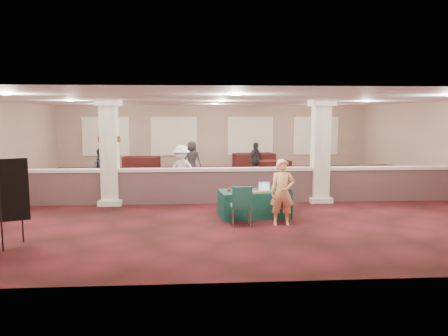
{
  "coord_description": "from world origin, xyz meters",
  "views": [
    {
      "loc": [
        -0.91,
        -14.87,
        2.77
      ],
      "look_at": [
        -0.06,
        -2.0,
        1.16
      ],
      "focal_mm": 35.0,
      "sensor_mm": 36.0,
      "label": 1
    }
  ],
  "objects": [
    {
      "name": "ceiling",
      "position": [
        0.0,
        0.0,
        3.2
      ],
      "size": [
        16.0,
        16.0,
        0.02
      ],
      "primitive_type": "cube",
      "color": "silver",
      "rests_on": "wall_back"
    },
    {
      "name": "ground",
      "position": [
        0.0,
        0.0,
        0.0
      ],
      "size": [
        16.0,
        16.0,
        0.0
      ],
      "primitive_type": "plane",
      "color": "#4E131A",
      "rests_on": "ground"
    },
    {
      "name": "far_table_back_center",
      "position": [
        2.0,
        6.5,
        0.41
      ],
      "size": [
        2.1,
        1.22,
        0.81
      ],
      "primitive_type": "cube",
      "rotation": [
        0.0,
        0.0,
        0.11
      ],
      "color": "black",
      "rests_on": "ground"
    },
    {
      "name": "conf_chair_side",
      "position": [
        0.21,
        -4.44,
        0.6
      ],
      "size": [
        0.52,
        0.53,
        1.02
      ],
      "rotation": [
        0.0,
        0.0,
        -0.02
      ],
      "color": "#1B4F49",
      "rests_on": "ground"
    },
    {
      "name": "attendee_b",
      "position": [
        -1.39,
        0.0,
        0.85
      ],
      "size": [
        1.19,
        0.88,
        1.69
      ],
      "primitive_type": "imported",
      "rotation": [
        0.0,
        0.0,
        -0.4
      ],
      "color": "white",
      "rests_on": "ground"
    },
    {
      "name": "far_table_front_right",
      "position": [
        6.19,
        1.81,
        0.35
      ],
      "size": [
        1.92,
        1.35,
        0.7
      ],
      "primitive_type": "cube",
      "rotation": [
        0.0,
        0.0,
        0.31
      ],
      "color": "black",
      "rests_on": "ground"
    },
    {
      "name": "conf_chair_main",
      "position": [
        1.29,
        -4.17,
        0.53
      ],
      "size": [
        0.51,
        0.51,
        0.9
      ],
      "rotation": [
        0.0,
        0.0,
        -0.14
      ],
      "color": "#1B4F49",
      "rests_on": "ground"
    },
    {
      "name": "far_table_front_center",
      "position": [
        0.57,
        0.3,
        0.39
      ],
      "size": [
        2.06,
        1.34,
        0.77
      ],
      "primitive_type": "cube",
      "rotation": [
        0.0,
        0.0,
        0.22
      ],
      "color": "black",
      "rests_on": "ground"
    },
    {
      "name": "knitting",
      "position": [
        0.75,
        -3.65,
        0.72
      ],
      "size": [
        0.43,
        0.34,
        0.03
      ],
      "primitive_type": "cube",
      "rotation": [
        0.0,
        0.0,
        0.14
      ],
      "color": "#B35E1C",
      "rests_on": "near_table"
    },
    {
      "name": "screen_glow",
      "position": [
        0.95,
        -3.32,
        0.82
      ],
      "size": [
        0.29,
        0.04,
        0.18
      ],
      "primitive_type": "cube",
      "rotation": [
        0.0,
        0.0,
        0.14
      ],
      "color": "silver",
      "rests_on": "near_table"
    },
    {
      "name": "far_table_front_left",
      "position": [
        -5.79,
        0.3,
        0.37
      ],
      "size": [
        1.87,
        1.03,
        0.73
      ],
      "primitive_type": "cube",
      "rotation": [
        0.0,
        0.0,
        0.07
      ],
      "color": "black",
      "rests_on": "ground"
    },
    {
      "name": "easel_board",
      "position": [
        -4.91,
        -5.79,
        1.18
      ],
      "size": [
        1.03,
        0.66,
        1.85
      ],
      "rotation": [
        0.0,
        0.0,
        0.38
      ],
      "color": "black",
      "rests_on": "ground"
    },
    {
      "name": "sconce_left",
      "position": [
        -3.78,
        -1.5,
        2.0
      ],
      "size": [
        0.12,
        0.12,
        0.18
      ],
      "color": "brown",
      "rests_on": "column_left"
    },
    {
      "name": "laptop_base",
      "position": [
        0.96,
        -3.42,
        0.72
      ],
      "size": [
        0.35,
        0.27,
        0.02
      ],
      "primitive_type": "cube",
      "rotation": [
        0.0,
        0.0,
        0.14
      ],
      "color": "silver",
      "rests_on": "near_table"
    },
    {
      "name": "attendee_c",
      "position": [
        1.69,
        3.76,
        0.77
      ],
      "size": [
        0.94,
        0.95,
        1.55
      ],
      "primitive_type": "imported",
      "rotation": [
        0.0,
        0.0,
        0.79
      ],
      "color": "black",
      "rests_on": "ground"
    },
    {
      "name": "attendee_a",
      "position": [
        -4.21,
        0.74,
        0.78
      ],
      "size": [
        0.83,
        0.59,
        1.55
      ],
      "primitive_type": "imported",
      "rotation": [
        0.0,
        0.0,
        0.26
      ],
      "color": "black",
      "rests_on": "ground"
    },
    {
      "name": "yarn_grey",
      "position": [
        0.22,
        -3.36,
        0.76
      ],
      "size": [
        0.1,
        0.1,
        0.1
      ],
      "primitive_type": "sphere",
      "color": "#4E4E53",
      "rests_on": "near_table"
    },
    {
      "name": "wall_right",
      "position": [
        8.0,
        0.0,
        1.6
      ],
      "size": [
        0.04,
        16.0,
        3.2
      ],
      "primitive_type": "cube",
      "color": "#876A5D",
      "rests_on": "ground"
    },
    {
      "name": "far_table_back_right",
      "position": [
        2.5,
        4.4,
        0.34
      ],
      "size": [
        1.78,
        1.11,
        0.67
      ],
      "primitive_type": "cube",
      "rotation": [
        0.0,
        0.0,
        0.17
      ],
      "color": "black",
      "rests_on": "ground"
    },
    {
      "name": "woman",
      "position": [
        1.24,
        -4.35,
        0.83
      ],
      "size": [
        0.63,
        0.44,
        1.66
      ],
      "primitive_type": "imported",
      "rotation": [
        0.0,
        0.0,
        -0.08
      ],
      "color": "#F9A76C",
      "rests_on": "ground"
    },
    {
      "name": "laptop_screen",
      "position": [
        0.95,
        -3.31,
        0.83
      ],
      "size": [
        0.32,
        0.06,
        0.21
      ],
      "primitive_type": "cube",
      "rotation": [
        0.0,
        0.0,
        0.14
      ],
      "color": "silver",
      "rests_on": "near_table"
    },
    {
      "name": "scissors",
      "position": [
        1.33,
        -3.6,
        0.72
      ],
      "size": [
        0.12,
        0.04,
        0.01
      ],
      "primitive_type": "cube",
      "rotation": [
        0.0,
        0.0,
        0.14
      ],
      "color": "red",
      "rests_on": "near_table"
    },
    {
      "name": "column_left",
      "position": [
        -3.5,
        -1.5,
        1.64
      ],
      "size": [
        0.72,
        0.72,
        3.2
      ],
      "color": "beige",
      "rests_on": "ground"
    },
    {
      "name": "wall_front",
      "position": [
        0.0,
        -8.0,
        1.6
      ],
      "size": [
        16.0,
        0.04,
        3.2
      ],
      "primitive_type": "cube",
      "color": "#876A5D",
      "rests_on": "ground"
    },
    {
      "name": "far_table_back_left",
      "position": [
        -3.53,
        6.5,
        0.34
      ],
      "size": [
        1.83,
        1.19,
        0.68
      ],
      "primitive_type": "cube",
      "rotation": [
        0.0,
        0.0,
        -0.22
      ],
      "color": "black",
      "rests_on": "ground"
    },
    {
      "name": "column_right",
      "position": [
        3.0,
        -1.5,
        1.64
      ],
      "size": [
        0.72,
        0.72,
        3.2
      ],
      "color": "beige",
      "rests_on": "ground"
    },
    {
      "name": "yarn_cream",
      "position": [
        0.15,
        -3.58,
        0.76
      ],
      "size": [
        0.11,
        0.11,
        0.11
      ],
      "primitive_type": "sphere",
      "color": "beige",
      "rests_on": "near_table"
    },
    {
      "name": "yarn_red",
      "position": [
        -0.01,
        -3.46,
        0.76
      ],
      "size": [
        0.1,
        0.1,
        0.1
      ],
      "primitive_type": "sphere",
      "color": "maroon",
      "rests_on": "near_table"
    },
    {
      "name": "partition_wall",
      "position": [
        0.0,
        -1.5,
        0.57
      ],
      "size": [
        15.6,
        0.28,
        1.1
      ],
      "color": "#55393F",
      "rests_on": "ground"
    },
    {
      "name": "attendee_d",
      "position": [
        -1.05,
        3.95,
        0.8
      ],
      "size": [
        0.89,
        0.69,
        1.59
      ],
      "primitive_type": "imported",
      "rotation": [
        0.0,
        0.0,
        2.76
      ],
      "color": "black",
      "rests_on": "ground"
    },
    {
      "name": "wall_back",
      "position": [
        0.0,
        8.0,
        1.6
      ],
      "size": [
        16.0,
        0.04,
        3.2
      ],
      "primitive_type": "cube",
      "color": "#876A5D",
      "rests_on": "ground"
    },
    {
      "name": "near_table",
      "position": [
        0.67,
        -3.41,
        0.35
      ],
      "size": [
        1.96,
        1.17,
        0.71
      ],
      "primitive_type": "cube",
      "rotation": [
        0.0,
        0.0,
        0.14
      ],
      "color": "#103D36",
      "rests_on": "ground"
    },
    {
      "name": "sconce_right",
      "position": [
        -3.22,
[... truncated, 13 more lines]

